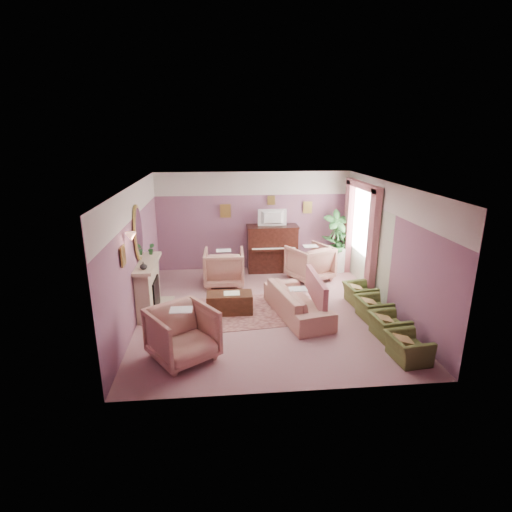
{
  "coord_description": "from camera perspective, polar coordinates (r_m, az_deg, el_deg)",
  "views": [
    {
      "loc": [
        -0.99,
        -8.19,
        3.8
      ],
      "look_at": [
        -0.18,
        0.4,
        1.15
      ],
      "focal_mm": 28.0,
      "sensor_mm": 36.0,
      "label": 1
    }
  ],
  "objects": [
    {
      "name": "floral_armchair_front",
      "position": [
        7.14,
        -10.46,
        -10.56
      ],
      "size": [
        1.01,
        1.01,
        1.05
      ],
      "primitive_type": "imported",
      "color": "tan",
      "rests_on": "floor"
    },
    {
      "name": "wall_front",
      "position": [
        5.8,
        4.96,
        -7.46
      ],
      "size": [
        5.5,
        0.02,
        2.8
      ],
      "primitive_type": "cube",
      "color": "#69476B",
      "rests_on": "floor"
    },
    {
      "name": "ceiling",
      "position": [
        8.31,
        1.5,
        10.14
      ],
      "size": [
        5.5,
        6.0,
        0.01
      ],
      "primitive_type": "cube",
      "color": "silver",
      "rests_on": "wall_back"
    },
    {
      "name": "palm_pot",
      "position": [
        11.69,
        11.14,
        -1.36
      ],
      "size": [
        0.34,
        0.34,
        0.34
      ],
      "primitive_type": "cylinder",
      "color": "#A13A2B",
      "rests_on": "floor"
    },
    {
      "name": "mirror_frame",
      "position": [
        8.79,
        -16.5,
        3.19
      ],
      "size": [
        0.04,
        0.72,
        1.2
      ],
      "primitive_type": "ellipsoid",
      "color": "tan",
      "rests_on": "wall_left"
    },
    {
      "name": "sofa_throw",
      "position": [
        8.73,
        8.57,
        -4.64
      ],
      "size": [
        0.11,
        1.61,
        0.59
      ],
      "primitive_type": "cube",
      "color": "#A25B64",
      "rests_on": "sofa"
    },
    {
      "name": "side_plant_big",
      "position": [
        11.6,
        11.73,
        2.06
      ],
      "size": [
        0.3,
        0.3,
        0.34
      ],
      "primitive_type": "imported",
      "color": "#285E29",
      "rests_on": "side_table"
    },
    {
      "name": "pelmet",
      "position": [
        10.46,
        15.05,
        9.68
      ],
      "size": [
        0.16,
        2.2,
        0.16
      ],
      "primitive_type": "cube",
      "color": "#A25B64",
      "rests_on": "wall_right"
    },
    {
      "name": "curtain_right",
      "position": [
        11.53,
        13.02,
        4.09
      ],
      "size": [
        0.16,
        0.34,
        2.6
      ],
      "primitive_type": "cube",
      "color": "#A25B64",
      "rests_on": "floor"
    },
    {
      "name": "palm_plant",
      "position": [
        11.45,
        11.4,
        2.87
      ],
      "size": [
        0.76,
        0.76,
        1.44
      ],
      "primitive_type": "imported",
      "color": "#285E29",
      "rests_on": "palm_pot"
    },
    {
      "name": "mantel_shelf",
      "position": [
        8.94,
        -15.26,
        -1.0
      ],
      "size": [
        0.4,
        1.55,
        0.07
      ],
      "primitive_type": "cube",
      "color": "#B8A88B",
      "rests_on": "fireplace_surround"
    },
    {
      "name": "piano_top",
      "position": [
        11.25,
        2.35,
        4.26
      ],
      "size": [
        1.45,
        0.65,
        0.04
      ],
      "primitive_type": "cube",
      "color": "black",
      "rests_on": "piano"
    },
    {
      "name": "sconce_shade",
      "position": [
        7.73,
        -17.43,
        2.65
      ],
      "size": [
        0.2,
        0.2,
        0.16
      ],
      "primitive_type": "cone",
      "color": "#EA9B7A",
      "rests_on": "wall_left"
    },
    {
      "name": "area_rug",
      "position": [
        8.97,
        -2.86,
        -7.99
      ],
      "size": [
        2.66,
        2.04,
        0.01
      ],
      "primitive_type": "cube",
      "rotation": [
        0.0,
        0.0,
        0.1
      ],
      "color": "#8E5754",
      "rests_on": "floor"
    },
    {
      "name": "olive_chair_b",
      "position": [
        8.22,
        18.43,
        -9.01
      ],
      "size": [
        0.51,
        0.72,
        0.62
      ],
      "primitive_type": "imported",
      "color": "#51602C",
      "rests_on": "floor"
    },
    {
      "name": "fireplace_surround",
      "position": [
        9.14,
        -15.17,
        -4.41
      ],
      "size": [
        0.3,
        1.4,
        1.1
      ],
      "primitive_type": "cube",
      "color": "#B8A88B",
      "rests_on": "floor"
    },
    {
      "name": "piano",
      "position": [
        11.41,
        2.31,
        1.02
      ],
      "size": [
        1.4,
        0.6,
        1.3
      ],
      "primitive_type": "cube",
      "color": "black",
      "rests_on": "floor"
    },
    {
      "name": "piano_keyshelf",
      "position": [
        11.06,
        2.55,
        0.87
      ],
      "size": [
        1.3,
        0.12,
        0.06
      ],
      "primitive_type": "cube",
      "color": "black",
      "rests_on": "piano"
    },
    {
      "name": "fireplace_inset",
      "position": [
        9.17,
        -14.48,
        -5.27
      ],
      "size": [
        0.18,
        0.72,
        0.68
      ],
      "primitive_type": "cube",
      "color": "black",
      "rests_on": "floor"
    },
    {
      "name": "curtain_left",
      "position": [
        9.85,
        16.3,
        1.66
      ],
      "size": [
        0.16,
        0.34,
        2.6
      ],
      "primitive_type": "cube",
      "color": "#A25B64",
      "rests_on": "floor"
    },
    {
      "name": "print_back_left",
      "position": [
        11.34,
        -4.39,
        6.44
      ],
      "size": [
        0.3,
        0.03,
        0.38
      ],
      "primitive_type": "cube",
      "color": "tan",
      "rests_on": "wall_back"
    },
    {
      "name": "fire_ember",
      "position": [
        9.23,
        -14.15,
        -6.3
      ],
      "size": [
        0.06,
        0.54,
        0.1
      ],
      "primitive_type": "cube",
      "color": "orange",
      "rests_on": "floor"
    },
    {
      "name": "olive_chair_d",
      "position": [
        9.6,
        14.59,
        -4.83
      ],
      "size": [
        0.51,
        0.72,
        0.62
      ],
      "primitive_type": "imported",
      "color": "#51602C",
      "rests_on": "floor"
    },
    {
      "name": "olive_chair_c",
      "position": [
        8.9,
        16.35,
        -6.76
      ],
      "size": [
        0.51,
        0.72,
        0.62
      ],
      "primitive_type": "imported",
      "color": "#51602C",
      "rests_on": "floor"
    },
    {
      "name": "sofa",
      "position": [
        8.71,
        5.95,
        -5.81
      ],
      "size": [
        0.71,
        2.12,
        0.86
      ],
      "primitive_type": "imported",
      "color": "tan",
      "rests_on": "floor"
    },
    {
      "name": "print_back_right",
      "position": [
        11.61,
        7.37,
        6.9
      ],
      "size": [
        0.26,
        0.03,
        0.34
      ],
      "primitive_type": "cube",
      "color": "tan",
      "rests_on": "wall_back"
    },
    {
      "name": "television",
      "position": [
        11.14,
        2.4,
        5.65
      ],
      "size": [
        0.8,
        0.12,
        0.48
      ],
      "primitive_type": "imported",
      "color": "black",
      "rests_on": "piano"
    },
    {
      "name": "mantel_plant",
      "position": [
        9.41,
        -14.75,
        1.02
      ],
      "size": [
        0.16,
        0.16,
        0.28
      ],
      "primitive_type": "imported",
      "color": "#285E29",
      "rests_on": "mantel_shelf"
    },
    {
      "name": "side_plant_small",
      "position": [
        11.55,
        12.43,
        1.8
      ],
      "size": [
        0.16,
        0.16,
        0.28
      ],
      "primitive_type": "imported",
      "color": "#285E29",
      "rests_on": "side_table"
    },
    {
      "name": "wall_left",
      "position": [
        8.71,
        -16.84,
        0.31
      ],
      "size": [
        0.02,
        6.0,
        2.8
      ],
      "primitive_type": "cube",
      "color": "#69476B",
      "rests_on": "floor"
    },
    {
      "name": "stripe_panel",
      "position": [
        10.55,
        15.48,
        1.46
      ],
      "size": [
        0.01,
        3.0,
        2.15
      ],
      "primitive_type": "cube",
      "color": "beige",
      "rests_on": "wall_right"
    },
    {
      "name": "mirror_glass",
      "position": [
        8.78,
        -16.34,
        3.2
      ],
      "size": [
        0.01,
        0.6,
        1.06
      ],
      "primitive_type": "ellipsoid",
      "color": "white",
      "rests_on": "wall_left"
    },
    {
      "name": "olive_chair_a",
      "position": [
        7.56,
        20.9,
        -11.65
      ],
      "size": [
        0.51,
        0.72,
        0.62
      ],
      "primitive_type": "imported",
      "color": "#51602C",
      "rests_on": "floor"
    },
    {
      "name": "piano_keys",
      "position": [
        11.05,
        2.55,
        1.07
      ],
      "size": [
        1.2,
        0.08,
        0.02
      ],
      "primitive_type": "cube",
      "color": "white",
      "rests_on": "piano"
    },
    {
      "name": "window_blind",
      "position": [
        10.62,
        15.1,
        5.07
      ],
      "size": [
        0.03,
        1.4,
        1.8
      ],
      "primitive_type": "cube",
      "color": "silver",
      "rests_on": "wall_right"
    },
    {
      "name": "floral_armchair_left",
      "position": [
        10.38,
        -4.59,
        -1.38
      ],
      "size": [
        1.01,
        1.01,
        1.05
      ],
      "primitive_type": "imported",
      "color": "tan",
      "rests_on": "floor"
    },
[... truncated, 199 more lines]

